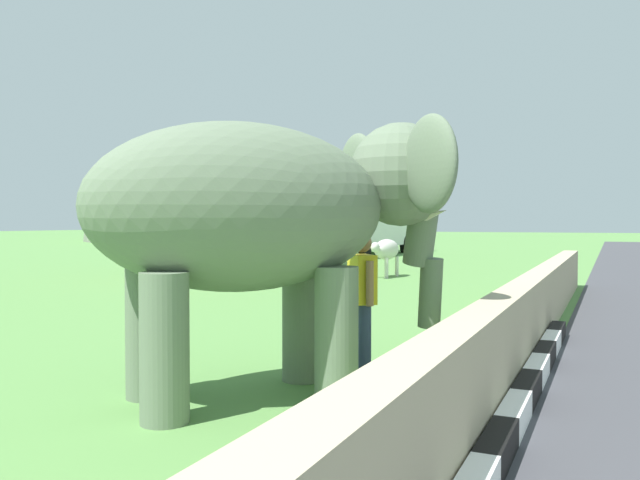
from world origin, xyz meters
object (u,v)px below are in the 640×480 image
elephant (275,212)px  cow_near (386,250)px  person_handler (362,294)px  bus_orange (266,214)px  bus_white (366,216)px

elephant → cow_near: 14.33m
elephant → person_handler: elephant is taller
person_handler → cow_near: size_ratio=0.87×
bus_orange → elephant: bearing=-150.1°
elephant → cow_near: elephant is taller
cow_near → bus_white: bearing=23.2°
bus_white → bus_orange: bearing=-178.8°
elephant → bus_orange: (15.19, 8.73, 0.19)m
elephant → bus_orange: bearing=29.9°
elephant → bus_white: size_ratio=0.40×
cow_near → bus_orange: bearing=75.7°
elephant → bus_white: (26.59, 8.97, 0.19)m
elephant → bus_orange: size_ratio=0.47×
elephant → cow_near: size_ratio=2.05×
bus_orange → cow_near: bearing=-104.3°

